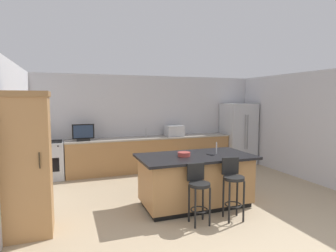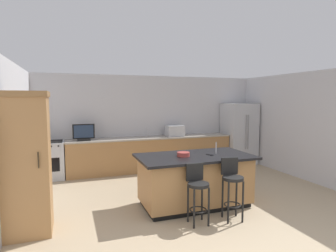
{
  "view_description": "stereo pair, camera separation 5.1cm",
  "coord_description": "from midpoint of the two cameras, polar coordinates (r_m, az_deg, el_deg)",
  "views": [
    {
      "loc": [
        -2.26,
        -2.57,
        1.97
      ],
      "look_at": [
        -0.1,
        3.39,
        1.35
      ],
      "focal_mm": 29.72,
      "sensor_mm": 36.0,
      "label": 1
    },
    {
      "loc": [
        -2.22,
        -2.58,
        1.97
      ],
      "look_at": [
        -0.1,
        3.39,
        1.35
      ],
      "focal_mm": 29.72,
      "sensor_mm": 36.0,
      "label": 2
    }
  ],
  "objects": [
    {
      "name": "wall_back",
      "position": [
        8.01,
        -3.22,
        0.85
      ],
      "size": [
        6.78,
        0.12,
        2.62
      ],
      "primitive_type": "cube",
      "color": "#BCBCC1",
      "rests_on": "ground_plane"
    },
    {
      "name": "wall_left",
      "position": [
        5.25,
        -29.81,
        -2.39
      ],
      "size": [
        0.12,
        5.49,
        2.62
      ],
      "primitive_type": "cube",
      "color": "#BCBCC1",
      "rests_on": "ground_plane"
    },
    {
      "name": "wall_right",
      "position": [
        7.49,
        27.05,
        -0.08
      ],
      "size": [
        0.12,
        5.49,
        2.62
      ],
      "primitive_type": "cube",
      "color": "#BCBCC1",
      "rests_on": "ground_plane"
    },
    {
      "name": "counter_back",
      "position": [
        7.74,
        -3.06,
        -5.66
      ],
      "size": [
        4.54,
        0.62,
        0.92
      ],
      "color": "#9E7042",
      "rests_on": "ground_plane"
    },
    {
      "name": "kitchen_island",
      "position": [
        5.25,
        5.78,
        -10.92
      ],
      "size": [
        2.09,
        1.13,
        0.94
      ],
      "color": "black",
      "rests_on": "ground_plane"
    },
    {
      "name": "refrigerator",
      "position": [
        8.75,
        14.49,
        -1.51
      ],
      "size": [
        0.89,
        0.82,
        1.83
      ],
      "color": "#B7BABF",
      "rests_on": "ground_plane"
    },
    {
      "name": "range_oven",
      "position": [
        7.45,
        -23.0,
        -6.49
      ],
      "size": [
        0.71,
        0.63,
        0.94
      ],
      "color": "#B7BABF",
      "rests_on": "ground_plane"
    },
    {
      "name": "cabinet_tower",
      "position": [
        4.5,
        -26.72,
        -6.39
      ],
      "size": [
        0.66,
        0.64,
        2.08
      ],
      "color": "#9E7042",
      "rests_on": "ground_plane"
    },
    {
      "name": "microwave",
      "position": [
        7.86,
        1.61,
        -0.99
      ],
      "size": [
        0.48,
        0.36,
        0.3
      ],
      "primitive_type": "cube",
      "color": "#B7BABF",
      "rests_on": "counter_back"
    },
    {
      "name": "tv_monitor",
      "position": [
        7.29,
        -16.71,
        -1.38
      ],
      "size": [
        0.53,
        0.16,
        0.42
      ],
      "color": "black",
      "rests_on": "counter_back"
    },
    {
      "name": "sink_faucet_back",
      "position": [
        7.71,
        -4.24,
        -1.36
      ],
      "size": [
        0.02,
        0.02,
        0.24
      ],
      "primitive_type": "cylinder",
      "color": "#B2B2B7",
      "rests_on": "counter_back"
    },
    {
      "name": "sink_faucet_island",
      "position": [
        5.31,
        10.1,
        -4.47
      ],
      "size": [
        0.02,
        0.02,
        0.22
      ],
      "primitive_type": "cylinder",
      "color": "#B2B2B7",
      "rests_on": "kitchen_island"
    },
    {
      "name": "bar_stool_left",
      "position": [
        4.51,
        6.39,
        -12.66
      ],
      "size": [
        0.34,
        0.34,
        0.94
      ],
      "rotation": [
        0.0,
        0.0,
        -0.03
      ],
      "color": "black",
      "rests_on": "ground_plane"
    },
    {
      "name": "bar_stool_right",
      "position": [
        4.74,
        13.3,
        -11.32
      ],
      "size": [
        0.34,
        0.36,
        1.0
      ],
      "rotation": [
        0.0,
        0.0,
        -0.16
      ],
      "color": "black",
      "rests_on": "ground_plane"
    },
    {
      "name": "fruit_bowl",
      "position": [
        5.03,
        3.47,
        -5.8
      ],
      "size": [
        0.23,
        0.23,
        0.07
      ],
      "primitive_type": "cylinder",
      "color": "#993833",
      "rests_on": "kitchen_island"
    },
    {
      "name": "cell_phone",
      "position": [
        5.21,
        8.83,
        -5.83
      ],
      "size": [
        0.1,
        0.16,
        0.01
      ],
      "primitive_type": "cube",
      "rotation": [
        0.0,
        0.0,
        0.18
      ],
      "color": "black",
      "rests_on": "kitchen_island"
    }
  ]
}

